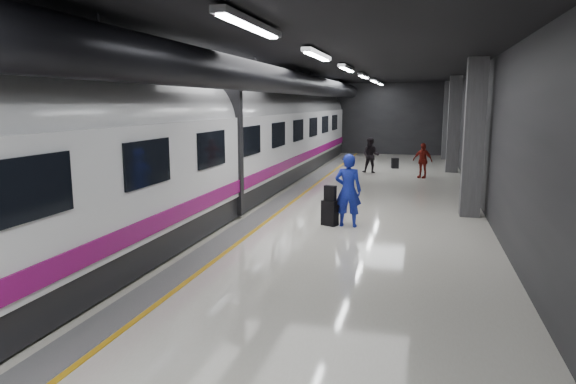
% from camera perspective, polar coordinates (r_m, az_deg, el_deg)
% --- Properties ---
extents(ground, '(40.00, 40.00, 0.00)m').
position_cam_1_polar(ground, '(14.24, 1.54, -3.32)').
color(ground, silver).
rests_on(ground, ground).
extents(platform_hall, '(10.02, 40.02, 4.51)m').
position_cam_1_polar(platform_hall, '(14.86, 1.36, 10.98)').
color(platform_hall, black).
rests_on(platform_hall, ground).
extents(train, '(3.05, 38.00, 4.05)m').
position_cam_1_polar(train, '(14.98, -10.66, 5.18)').
color(train, black).
rests_on(train, ground).
extents(traveler_main, '(0.72, 0.48, 1.94)m').
position_cam_1_polar(traveler_main, '(13.62, 6.70, 0.18)').
color(traveler_main, '#191DC1').
rests_on(traveler_main, ground).
extents(suitcase_main, '(0.48, 0.40, 0.68)m').
position_cam_1_polar(suitcase_main, '(13.80, 4.68, -2.33)').
color(suitcase_main, black).
rests_on(suitcase_main, ground).
extents(shoulder_bag, '(0.34, 0.23, 0.41)m').
position_cam_1_polar(shoulder_bag, '(13.68, 4.71, -0.12)').
color(shoulder_bag, black).
rests_on(shoulder_bag, suitcase_main).
extents(traveler_far_a, '(0.84, 0.67, 1.66)m').
position_cam_1_polar(traveler_far_a, '(24.34, 9.19, 4.04)').
color(traveler_far_a, black).
rests_on(traveler_far_a, ground).
extents(traveler_far_b, '(0.97, 0.73, 1.54)m').
position_cam_1_polar(traveler_far_b, '(23.21, 14.72, 3.40)').
color(traveler_far_b, maroon).
rests_on(traveler_far_b, ground).
extents(suitcase_far, '(0.40, 0.32, 0.52)m').
position_cam_1_polar(suitcase_far, '(26.38, 11.80, 3.15)').
color(suitcase_far, black).
rests_on(suitcase_far, ground).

